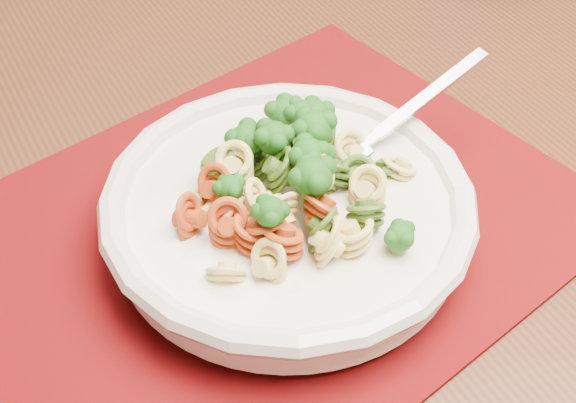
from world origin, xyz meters
name	(u,v)px	position (x,y,z in m)	size (l,w,h in m)	color
dining_table	(125,220)	(-0.27, 0.02, 0.60)	(1.46, 1.05, 0.70)	#4D2515
placemat	(266,229)	(-0.18, -0.13, 0.70)	(0.47, 0.37, 0.00)	#610904
pasta_bowl	(288,210)	(-0.16, -0.15, 0.73)	(0.28, 0.28, 0.05)	silver
pasta_broccoli_heap	(288,196)	(-0.16, -0.15, 0.75)	(0.23, 0.23, 0.06)	#E7CF72
fork	(352,154)	(-0.10, -0.12, 0.75)	(0.19, 0.02, 0.01)	silver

